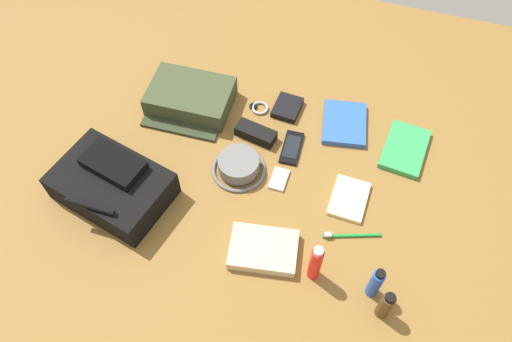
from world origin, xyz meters
The scene contains 17 objects.
ground_plane centered at (0.00, 0.00, -0.01)m, with size 2.64×2.02×0.02m, color brown.
backpack centered at (0.41, 0.19, 0.06)m, with size 0.39×0.31×0.13m.
toiletry_pouch centered at (0.32, -0.23, 0.04)m, with size 0.30×0.25×0.08m.
bucket_hat centered at (0.06, -0.01, 0.03)m, with size 0.18×0.18×0.06m.
cologne_bottle centered at (-0.46, 0.32, 0.06)m, with size 0.04×0.04×0.13m.
deodorant_spray centered at (-0.43, 0.27, 0.07)m, with size 0.03×0.03×0.14m.
sunscreen_spray centered at (-0.26, 0.27, 0.08)m, with size 0.04×0.04×0.17m.
paperback_novel centered at (-0.45, -0.25, 0.01)m, with size 0.15×0.22×0.02m.
travel_guidebook centered at (-0.23, -0.30, 0.01)m, with size 0.18×0.21×0.02m.
cell_phone centered at (-0.08, -0.15, 0.01)m, with size 0.07×0.14×0.01m.
media_player centered at (-0.07, -0.01, 0.01)m, with size 0.05×0.08×0.01m.
wristwatch centered at (0.08, -0.28, 0.01)m, with size 0.07×0.06×0.01m.
toothbrush centered at (-0.33, 0.12, 0.01)m, with size 0.17×0.07×0.02m.
wallet centered at (-0.02, -0.31, 0.01)m, with size 0.09×0.11×0.02m, color black.
notepad centered at (-0.31, -0.01, 0.01)m, with size 0.11×0.15×0.02m, color beige.
folded_towel centered at (-0.10, 0.25, 0.02)m, with size 0.20×0.14×0.04m, color #C6B289.
sunglasses_case centered at (0.05, -0.16, 0.02)m, with size 0.14×0.06×0.04m, color black.
Camera 1 is at (-0.26, 0.84, 1.38)m, focal length 35.03 mm.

